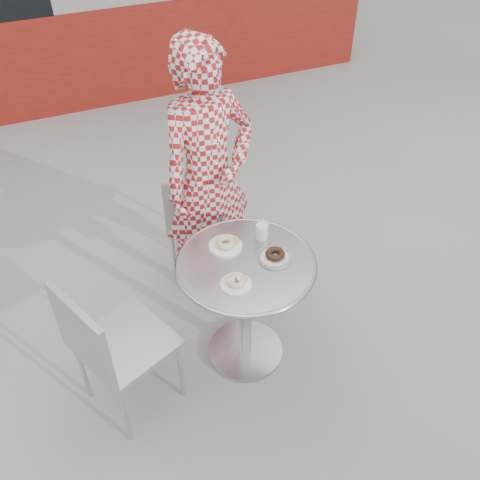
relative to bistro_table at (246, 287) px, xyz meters
name	(u,v)px	position (x,y,z in m)	size (l,w,h in m)	color
ground	(242,352)	(-0.02, 0.00, -0.58)	(60.00, 60.00, 0.00)	#A2A09A
bistro_table	(246,287)	(0.00, 0.00, 0.00)	(0.76, 0.76, 0.77)	silver
chair_far	(198,236)	(0.02, 0.87, -0.33)	(0.51, 0.51, 0.83)	#A9ACB1
chair_left	(128,366)	(-0.71, -0.04, -0.29)	(0.59, 0.58, 0.94)	#A9ACB1
seated_person	(209,178)	(0.04, 0.67, 0.29)	(0.63, 0.42, 1.74)	maroon
plate_far	(226,244)	(-0.05, 0.16, 0.21)	(0.18, 0.18, 0.05)	white
plate_near	(236,282)	(-0.11, -0.13, 0.20)	(0.16, 0.16, 0.04)	white
plate_checker	(275,256)	(0.16, -0.03, 0.20)	(0.18, 0.18, 0.05)	white
milk_cup	(262,231)	(0.16, 0.15, 0.24)	(0.07, 0.07, 0.12)	white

